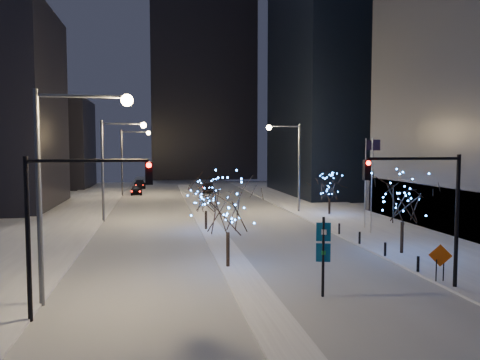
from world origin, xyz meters
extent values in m
plane|color=silver|center=(0.00, 0.00, 0.00)|extent=(160.00, 160.00, 0.00)
cube|color=#B7BDC7|center=(0.00, 35.00, 0.01)|extent=(20.00, 130.00, 0.02)
cube|color=white|center=(0.00, 30.00, 0.07)|extent=(2.00, 80.00, 0.15)
cube|color=white|center=(15.00, 20.00, 0.07)|extent=(10.00, 90.00, 0.15)
cube|color=white|center=(-14.00, 20.00, 0.07)|extent=(8.00, 90.00, 0.15)
cube|color=black|center=(-26.00, 70.00, 8.00)|extent=(18.00, 16.00, 16.00)
cube|color=black|center=(6.00, 92.00, 21.00)|extent=(24.00, 14.00, 42.00)
cylinder|color=#595E66|center=(-10.00, 2.00, 5.00)|extent=(0.24, 0.24, 10.00)
cylinder|color=#595E66|center=(-8.00, 2.00, 9.70)|extent=(4.00, 0.16, 0.16)
sphere|color=#FBC57D|center=(-6.00, 2.00, 9.55)|extent=(0.56, 0.56, 0.56)
cylinder|color=#595E66|center=(-10.00, 27.00, 5.00)|extent=(0.24, 0.24, 10.00)
cylinder|color=#595E66|center=(-8.00, 27.00, 9.70)|extent=(4.00, 0.16, 0.16)
sphere|color=#FBC57D|center=(-6.00, 27.00, 9.55)|extent=(0.56, 0.56, 0.56)
cylinder|color=#595E66|center=(-10.00, 52.00, 5.00)|extent=(0.24, 0.24, 10.00)
cylinder|color=#595E66|center=(-8.00, 52.00, 9.70)|extent=(4.00, 0.16, 0.16)
sphere|color=#FBC57D|center=(-6.00, 52.00, 9.55)|extent=(0.56, 0.56, 0.56)
cylinder|color=#595E66|center=(11.00, 30.00, 5.00)|extent=(0.24, 0.24, 10.00)
cylinder|color=#595E66|center=(9.25, 30.00, 9.70)|extent=(3.50, 0.16, 0.16)
sphere|color=#FBC57D|center=(7.50, 30.00, 9.55)|extent=(0.56, 0.56, 0.56)
cylinder|color=black|center=(-10.00, 0.00, 3.50)|extent=(0.20, 0.20, 7.00)
cylinder|color=black|center=(-7.50, 0.00, 6.80)|extent=(5.00, 0.14, 0.14)
cube|color=black|center=(-5.00, 0.00, 6.25)|extent=(0.32, 0.28, 1.00)
sphere|color=#FF0C05|center=(-5.00, -0.18, 6.60)|extent=(0.22, 0.22, 0.22)
cylinder|color=black|center=(10.50, 1.00, 3.50)|extent=(0.20, 0.20, 7.00)
cylinder|color=black|center=(8.00, 1.00, 6.80)|extent=(5.00, 0.14, 0.14)
cube|color=black|center=(5.50, 1.00, 6.25)|extent=(0.32, 0.28, 1.00)
sphere|color=#FF0C05|center=(5.50, 0.82, 6.60)|extent=(0.22, 0.22, 0.22)
cylinder|color=silver|center=(13.00, 16.00, 4.15)|extent=(0.10, 0.10, 8.00)
cube|color=black|center=(13.35, 16.00, 7.55)|extent=(0.70, 0.03, 0.90)
cylinder|color=silver|center=(13.60, 18.50, 4.15)|extent=(0.10, 0.10, 8.00)
cube|color=black|center=(13.95, 18.50, 7.55)|extent=(0.70, 0.03, 0.90)
cylinder|color=black|center=(10.20, 4.00, 0.60)|extent=(0.16, 0.16, 0.90)
cylinder|color=black|center=(10.20, 8.00, 0.60)|extent=(0.16, 0.16, 0.90)
cylinder|color=black|center=(10.20, 12.00, 0.60)|extent=(0.16, 0.16, 0.90)
cylinder|color=black|center=(10.20, 16.00, 0.60)|extent=(0.16, 0.16, 0.90)
imported|color=black|center=(-8.00, 53.64, 0.73)|extent=(1.92, 4.38, 1.47)
imported|color=black|center=(3.38, 55.50, 0.78)|extent=(2.04, 4.84, 1.55)
imported|color=black|center=(-7.89, 64.96, 0.72)|extent=(2.21, 5.02, 1.43)
cylinder|color=black|center=(-0.50, 7.13, 1.19)|extent=(0.22, 0.22, 2.08)
cylinder|color=black|center=(-0.50, 20.29, 0.95)|extent=(0.22, 0.22, 1.61)
cylinder|color=black|center=(11.76, 8.66, 1.22)|extent=(0.22, 0.22, 2.13)
cylinder|color=black|center=(13.62, 27.30, 0.97)|extent=(0.22, 0.22, 1.64)
cylinder|color=black|center=(3.31, 1.00, 1.99)|extent=(0.14, 0.14, 3.98)
cube|color=#0C4E84|center=(3.31, 1.00, 3.24)|extent=(0.70, 0.31, 0.91)
cube|color=#0C4E84|center=(3.31, 1.00, 2.22)|extent=(0.70, 0.31, 0.91)
cylinder|color=black|center=(10.08, 2.03, 0.74)|extent=(0.06, 0.06, 1.19)
cylinder|color=black|center=(10.52, 2.03, 0.74)|extent=(0.06, 0.06, 1.19)
cube|color=#E0570B|center=(10.30, 2.03, 1.55)|extent=(1.14, 0.52, 1.22)
camera|label=1|loc=(-4.61, -20.52, 7.36)|focal=35.00mm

